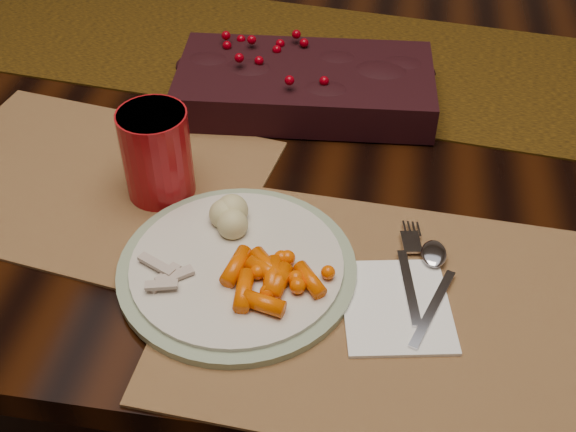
% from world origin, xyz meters
% --- Properties ---
extents(floor, '(5.00, 5.00, 0.00)m').
position_xyz_m(floor, '(0.00, 0.00, 0.00)').
color(floor, black).
rests_on(floor, ground).
extents(dining_table, '(1.80, 1.00, 0.75)m').
position_xyz_m(dining_table, '(0.00, 0.00, 0.38)').
color(dining_table, black).
rests_on(dining_table, floor).
extents(table_runner, '(1.75, 0.53, 0.00)m').
position_xyz_m(table_runner, '(0.03, 0.19, 0.75)').
color(table_runner, '#542F05').
rests_on(table_runner, dining_table).
extents(centerpiece, '(0.39, 0.22, 0.07)m').
position_xyz_m(centerpiece, '(-0.01, 0.06, 0.79)').
color(centerpiece, black).
rests_on(centerpiece, table_runner).
extents(placemat_main, '(0.49, 0.37, 0.00)m').
position_xyz_m(placemat_main, '(0.13, -0.33, 0.75)').
color(placemat_main, '#935F3B').
rests_on(placemat_main, dining_table).
extents(placemat_second, '(0.48, 0.38, 0.00)m').
position_xyz_m(placemat_second, '(-0.26, -0.17, 0.75)').
color(placemat_second, brown).
rests_on(placemat_second, dining_table).
extents(dinner_plate, '(0.29, 0.29, 0.02)m').
position_xyz_m(dinner_plate, '(-0.04, -0.30, 0.76)').
color(dinner_plate, beige).
rests_on(dinner_plate, placemat_main).
extents(baby_carrots, '(0.14, 0.12, 0.02)m').
position_xyz_m(baby_carrots, '(0.00, -0.34, 0.78)').
color(baby_carrots, '#E45100').
rests_on(baby_carrots, dinner_plate).
extents(mashed_potatoes, '(0.09, 0.08, 0.04)m').
position_xyz_m(mashed_potatoes, '(-0.06, -0.24, 0.79)').
color(mashed_potatoes, tan).
rests_on(mashed_potatoes, dinner_plate).
extents(turkey_shreds, '(0.09, 0.09, 0.02)m').
position_xyz_m(turkey_shreds, '(-0.11, -0.34, 0.78)').
color(turkey_shreds, tan).
rests_on(turkey_shreds, dinner_plate).
extents(napkin, '(0.14, 0.15, 0.00)m').
position_xyz_m(napkin, '(0.14, -0.33, 0.76)').
color(napkin, white).
rests_on(napkin, placemat_main).
extents(fork, '(0.05, 0.15, 0.00)m').
position_xyz_m(fork, '(0.16, -0.28, 0.76)').
color(fork, silver).
rests_on(fork, napkin).
extents(spoon, '(0.08, 0.15, 0.00)m').
position_xyz_m(spoon, '(0.18, -0.30, 0.76)').
color(spoon, '#A4A3B9').
rests_on(spoon, napkin).
extents(red_cup, '(0.11, 0.11, 0.12)m').
position_xyz_m(red_cup, '(-0.17, -0.18, 0.81)').
color(red_cup, maroon).
rests_on(red_cup, placemat_main).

